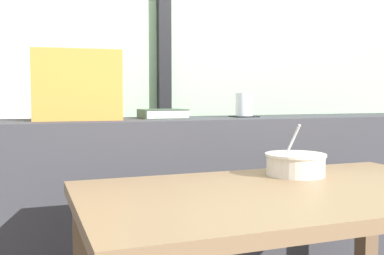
% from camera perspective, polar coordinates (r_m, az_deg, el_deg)
% --- Properties ---
extents(outdoor_backdrop, '(4.80, 0.08, 2.80)m').
position_cam_1_polar(outdoor_backdrop, '(2.54, -6.21, 14.22)').
color(outdoor_backdrop, '#9EC699').
rests_on(outdoor_backdrop, ground).
extents(window_divider_post, '(0.07, 0.05, 2.60)m').
position_cam_1_polar(window_divider_post, '(2.48, -3.61, 12.13)').
color(window_divider_post, black).
rests_on(window_divider_post, ground).
extents(dark_console_ledge, '(2.80, 0.37, 0.86)m').
position_cam_1_polar(dark_console_ledge, '(1.89, -0.52, -11.96)').
color(dark_console_ledge, '#38383D').
rests_on(dark_console_ledge, ground).
extents(breakfast_table, '(1.14, 0.65, 0.70)m').
position_cam_1_polar(breakfast_table, '(1.29, 12.17, -12.52)').
color(breakfast_table, brown).
rests_on(breakfast_table, ground).
extents(coaster_square, '(0.10, 0.10, 0.00)m').
position_cam_1_polar(coaster_square, '(1.92, 6.68, 1.42)').
color(coaster_square, black).
rests_on(coaster_square, dark_console_ledge).
extents(juice_glass, '(0.07, 0.07, 0.10)m').
position_cam_1_polar(juice_glass, '(1.92, 6.69, 2.83)').
color(juice_glass, white).
rests_on(juice_glass, coaster_square).
extents(closed_book, '(0.18, 0.16, 0.04)m').
position_cam_1_polar(closed_book, '(1.81, -3.83, 1.78)').
color(closed_book, '#334233').
rests_on(closed_book, dark_console_ledge).
extents(throw_pillow, '(0.33, 0.16, 0.26)m').
position_cam_1_polar(throw_pillow, '(1.71, -14.49, 5.27)').
color(throw_pillow, '#D18938').
rests_on(throw_pillow, dark_console_ledge).
extents(soup_bowl, '(0.19, 0.19, 0.17)m').
position_cam_1_polar(soup_bowl, '(1.47, 13.11, -4.61)').
color(soup_bowl, silver).
rests_on(soup_bowl, breakfast_table).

